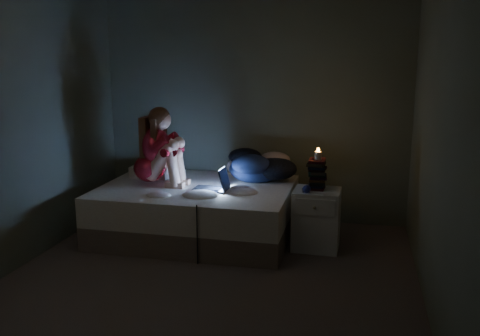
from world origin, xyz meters
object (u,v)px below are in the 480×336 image
(woman, at_px, (149,146))
(nightstand, at_px, (316,219))
(phone, at_px, (306,190))
(candle, at_px, (318,156))
(laptop, at_px, (210,178))
(bed, at_px, (197,211))

(woman, distance_m, nightstand, 1.94)
(phone, bearing_deg, candle, 39.69)
(laptop, relative_size, candle, 4.46)
(woman, xyz_separation_m, nightstand, (1.82, -0.08, -0.67))
(phone, bearing_deg, laptop, 168.20)
(bed, bearing_deg, phone, -7.88)
(laptop, xyz_separation_m, phone, (1.00, -0.03, -0.06))
(candle, bearing_deg, bed, 177.96)
(woman, relative_size, phone, 6.08)
(bed, xyz_separation_m, candle, (1.29, -0.05, 0.67))
(woman, xyz_separation_m, phone, (1.71, -0.14, -0.36))
(nightstand, bearing_deg, laptop, -176.61)
(laptop, xyz_separation_m, candle, (1.10, 0.09, 0.27))
(woman, bearing_deg, bed, 5.61)
(bed, distance_m, phone, 1.25)
(laptop, distance_m, candle, 1.13)
(woman, relative_size, candle, 10.65)
(laptop, height_order, phone, laptop)
(bed, bearing_deg, nightstand, -4.37)
(bed, height_order, phone, phone)
(bed, relative_size, nightstand, 3.29)
(nightstand, height_order, candle, candle)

